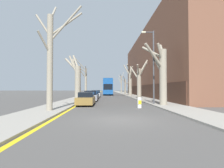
{
  "coord_description": "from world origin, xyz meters",
  "views": [
    {
      "loc": [
        -0.77,
        -9.87,
        1.76
      ],
      "look_at": [
        0.72,
        33.49,
        2.91
      ],
      "focal_mm": 28.0,
      "sensor_mm": 36.0,
      "label": 1
    }
  ],
  "objects_px": {
    "street_tree_left_2": "(85,80)",
    "lamp_post": "(153,63)",
    "parked_car_3": "(96,94)",
    "street_tree_right_1": "(139,81)",
    "double_decker_bus": "(108,86)",
    "street_tree_right_4": "(121,83)",
    "parked_car_1": "(91,96)",
    "parked_car_2": "(94,95)",
    "street_tree_left_1": "(77,79)",
    "street_tree_left_0": "(51,55)",
    "traffic_bollard": "(139,103)",
    "parked_car_0": "(86,99)",
    "street_tree_right_3": "(125,86)",
    "street_tree_right_0": "(162,72)",
    "street_tree_right_2": "(130,81)"
  },
  "relations": [
    {
      "from": "street_tree_left_2",
      "to": "lamp_post",
      "type": "relative_size",
      "value": 1.03
    },
    {
      "from": "street_tree_left_2",
      "to": "parked_car_3",
      "type": "bearing_deg",
      "value": -18.32
    },
    {
      "from": "street_tree_right_1",
      "to": "double_decker_bus",
      "type": "relative_size",
      "value": 0.59
    },
    {
      "from": "street_tree_right_1",
      "to": "street_tree_right_4",
      "type": "distance_m",
      "value": 35.27
    },
    {
      "from": "parked_car_1",
      "to": "parked_car_2",
      "type": "bearing_deg",
      "value": 90.0
    },
    {
      "from": "street_tree_left_1",
      "to": "street_tree_right_1",
      "type": "relative_size",
      "value": 0.97
    },
    {
      "from": "street_tree_right_4",
      "to": "parked_car_3",
      "type": "distance_m",
      "value": 30.06
    },
    {
      "from": "street_tree_right_4",
      "to": "street_tree_left_0",
      "type": "bearing_deg",
      "value": -100.84
    },
    {
      "from": "street_tree_left_1",
      "to": "traffic_bollard",
      "type": "xyz_separation_m",
      "value": [
        7.35,
        -10.11,
        -2.67
      ]
    },
    {
      "from": "parked_car_0",
      "to": "parked_car_1",
      "type": "xyz_separation_m",
      "value": [
        -0.0,
        5.64,
        0.04
      ]
    },
    {
      "from": "street_tree_left_1",
      "to": "street_tree_right_3",
      "type": "xyz_separation_m",
      "value": [
        10.19,
        27.28,
        -0.57
      ]
    },
    {
      "from": "street_tree_right_1",
      "to": "parked_car_0",
      "type": "xyz_separation_m",
      "value": [
        -7.87,
        -11.05,
        -2.48
      ]
    },
    {
      "from": "parked_car_0",
      "to": "lamp_post",
      "type": "bearing_deg",
      "value": -0.17
    },
    {
      "from": "street_tree_right_4",
      "to": "street_tree_right_0",
      "type": "bearing_deg",
      "value": -89.97
    },
    {
      "from": "street_tree_right_3",
      "to": "lamp_post",
      "type": "height_order",
      "value": "lamp_post"
    },
    {
      "from": "street_tree_right_3",
      "to": "parked_car_2",
      "type": "height_order",
      "value": "street_tree_right_3"
    },
    {
      "from": "street_tree_left_2",
      "to": "parked_car_0",
      "type": "distance_m",
      "value": 18.59
    },
    {
      "from": "street_tree_left_2",
      "to": "double_decker_bus",
      "type": "height_order",
      "value": "street_tree_left_2"
    },
    {
      "from": "street_tree_right_1",
      "to": "parked_car_3",
      "type": "bearing_deg",
      "value": 140.89
    },
    {
      "from": "street_tree_right_0",
      "to": "parked_car_2",
      "type": "height_order",
      "value": "street_tree_right_0"
    },
    {
      "from": "street_tree_right_1",
      "to": "lamp_post",
      "type": "bearing_deg",
      "value": -93.3
    },
    {
      "from": "street_tree_right_0",
      "to": "street_tree_right_4",
      "type": "bearing_deg",
      "value": 90.03
    },
    {
      "from": "street_tree_left_2",
      "to": "street_tree_right_2",
      "type": "bearing_deg",
      "value": 24.32
    },
    {
      "from": "street_tree_left_2",
      "to": "lamp_post",
      "type": "xyz_separation_m",
      "value": [
        9.54,
        -18.24,
        0.96
      ]
    },
    {
      "from": "street_tree_left_2",
      "to": "parked_car_2",
      "type": "xyz_separation_m",
      "value": [
        2.31,
        -6.76,
        -2.92
      ]
    },
    {
      "from": "parked_car_1",
      "to": "double_decker_bus",
      "type": "bearing_deg",
      "value": 83.96
    },
    {
      "from": "parked_car_2",
      "to": "traffic_bollard",
      "type": "bearing_deg",
      "value": -70.38
    },
    {
      "from": "street_tree_right_0",
      "to": "traffic_bollard",
      "type": "relative_size",
      "value": 7.1
    },
    {
      "from": "lamp_post",
      "to": "parked_car_0",
      "type": "bearing_deg",
      "value": 179.83
    },
    {
      "from": "parked_car_3",
      "to": "traffic_bollard",
      "type": "xyz_separation_m",
      "value": [
        5.17,
        -20.51,
        -0.19
      ]
    },
    {
      "from": "parked_car_2",
      "to": "street_tree_right_1",
      "type": "bearing_deg",
      "value": -2.95
    },
    {
      "from": "street_tree_right_2",
      "to": "street_tree_right_4",
      "type": "bearing_deg",
      "value": 90.24
    },
    {
      "from": "parked_car_3",
      "to": "lamp_post",
      "type": "relative_size",
      "value": 0.5
    },
    {
      "from": "traffic_bollard",
      "to": "parked_car_0",
      "type": "bearing_deg",
      "value": 149.46
    },
    {
      "from": "street_tree_left_2",
      "to": "street_tree_right_4",
      "type": "distance_m",
      "value": 29.87
    },
    {
      "from": "street_tree_right_3",
      "to": "parked_car_2",
      "type": "relative_size",
      "value": 1.26
    },
    {
      "from": "parked_car_3",
      "to": "street_tree_left_0",
      "type": "bearing_deg",
      "value": -95.23
    },
    {
      "from": "street_tree_right_3",
      "to": "parked_car_1",
      "type": "distance_m",
      "value": 29.86
    },
    {
      "from": "parked_car_3",
      "to": "traffic_bollard",
      "type": "height_order",
      "value": "parked_car_3"
    },
    {
      "from": "street_tree_left_2",
      "to": "street_tree_right_2",
      "type": "height_order",
      "value": "street_tree_left_2"
    },
    {
      "from": "double_decker_bus",
      "to": "traffic_bollard",
      "type": "distance_m",
      "value": 33.63
    },
    {
      "from": "parked_car_0",
      "to": "traffic_bollard",
      "type": "distance_m",
      "value": 6.01
    },
    {
      "from": "street_tree_right_2",
      "to": "parked_car_0",
      "type": "xyz_separation_m",
      "value": [
        -7.9,
        -22.84,
        -2.96
      ]
    },
    {
      "from": "double_decker_bus",
      "to": "street_tree_right_3",
      "type": "bearing_deg",
      "value": 36.04
    },
    {
      "from": "street_tree_left_0",
      "to": "street_tree_right_4",
      "type": "xyz_separation_m",
      "value": [
        9.89,
        51.68,
        -0.63
      ]
    },
    {
      "from": "lamp_post",
      "to": "parked_car_3",
      "type": "bearing_deg",
      "value": 112.49
    },
    {
      "from": "street_tree_left_0",
      "to": "lamp_post",
      "type": "relative_size",
      "value": 1.14
    },
    {
      "from": "street_tree_right_2",
      "to": "traffic_bollard",
      "type": "relative_size",
      "value": 7.98
    },
    {
      "from": "street_tree_right_2",
      "to": "parked_car_3",
      "type": "distance_m",
      "value": 10.0
    },
    {
      "from": "street_tree_left_1",
      "to": "double_decker_bus",
      "type": "xyz_separation_m",
      "value": [
        4.8,
        23.36,
        -0.63
      ]
    }
  ]
}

